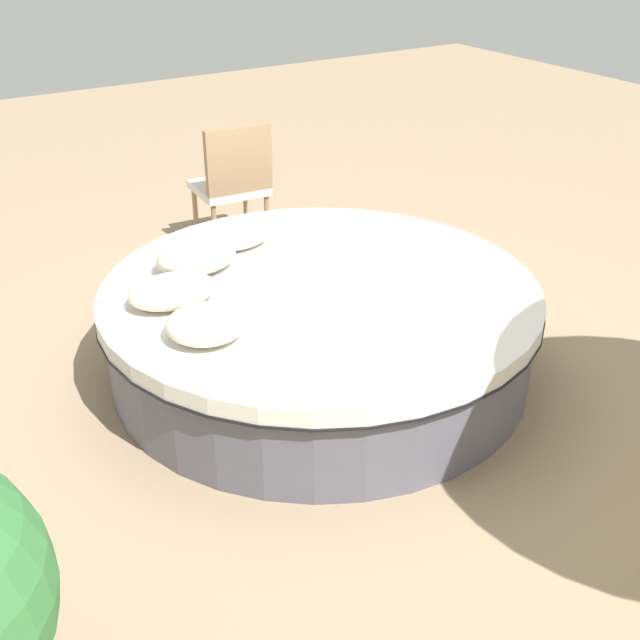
% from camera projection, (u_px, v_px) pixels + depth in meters
% --- Properties ---
extents(ground_plane, '(16.00, 16.00, 0.00)m').
position_uv_depth(ground_plane, '(320.00, 369.00, 4.89)').
color(ground_plane, '#9E8466').
extents(round_bed, '(2.51, 2.51, 0.55)m').
position_uv_depth(round_bed, '(320.00, 327.00, 4.76)').
color(round_bed, '#595966').
rests_on(round_bed, ground_plane).
extents(throw_pillow_0, '(0.45, 0.31, 0.17)m').
position_uv_depth(throw_pillow_0, '(236.00, 235.00, 5.07)').
color(throw_pillow_0, silver).
rests_on(throw_pillow_0, round_bed).
extents(throw_pillow_1, '(0.48, 0.37, 0.18)m').
position_uv_depth(throw_pillow_1, '(196.00, 256.00, 4.76)').
color(throw_pillow_1, beige).
rests_on(throw_pillow_1, round_bed).
extents(throw_pillow_2, '(0.49, 0.36, 0.15)m').
position_uv_depth(throw_pillow_2, '(172.00, 291.00, 4.40)').
color(throw_pillow_2, beige).
rests_on(throw_pillow_2, round_bed).
extents(throw_pillow_3, '(0.40, 0.40, 0.15)m').
position_uv_depth(throw_pillow_3, '(206.00, 324.00, 4.07)').
color(throw_pillow_3, beige).
rests_on(throw_pillow_3, round_bed).
extents(patio_chair, '(0.56, 0.54, 0.98)m').
position_uv_depth(patio_chair, '(234.00, 178.00, 6.28)').
color(patio_chair, '#997A56').
rests_on(patio_chair, ground_plane).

